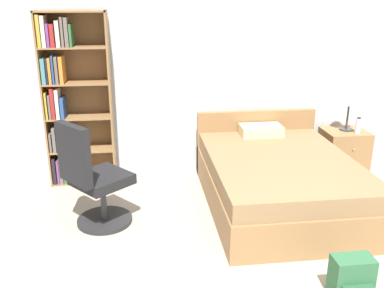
% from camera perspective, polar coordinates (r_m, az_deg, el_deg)
% --- Properties ---
extents(wall_back, '(9.00, 0.06, 2.60)m').
position_cam_1_polar(wall_back, '(5.42, 4.07, 9.95)').
color(wall_back, silver).
rests_on(wall_back, ground_plane).
extents(bookshelf, '(0.77, 0.33, 2.01)m').
position_cam_1_polar(bookshelf, '(5.19, -16.09, 5.62)').
color(bookshelf, olive).
rests_on(bookshelf, ground_plane).
extents(bed, '(1.49, 2.05, 0.81)m').
position_cam_1_polar(bed, '(4.72, 11.31, -4.63)').
color(bed, olive).
rests_on(bed, ground_plane).
extents(office_chair, '(0.72, 0.71, 1.08)m').
position_cam_1_polar(office_chair, '(4.22, -13.04, -4.80)').
color(office_chair, '#232326').
rests_on(office_chair, ground_plane).
extents(nightstand, '(0.54, 0.49, 0.55)m').
position_cam_1_polar(nightstand, '(5.83, 19.54, -0.88)').
color(nightstand, olive).
rests_on(nightstand, ground_plane).
extents(table_lamp, '(0.27, 0.27, 0.52)m').
position_cam_1_polar(table_lamp, '(5.67, 20.30, 5.72)').
color(table_lamp, '#333333').
rests_on(table_lamp, nightstand).
extents(water_bottle, '(0.07, 0.07, 0.20)m').
position_cam_1_polar(water_bottle, '(5.67, 21.27, 2.30)').
color(water_bottle, silver).
rests_on(water_bottle, nightstand).
extents(backpack_green, '(0.30, 0.23, 0.34)m').
position_cam_1_polar(backpack_green, '(3.54, 20.54, -16.56)').
color(backpack_green, '#2D603D').
rests_on(backpack_green, ground_plane).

